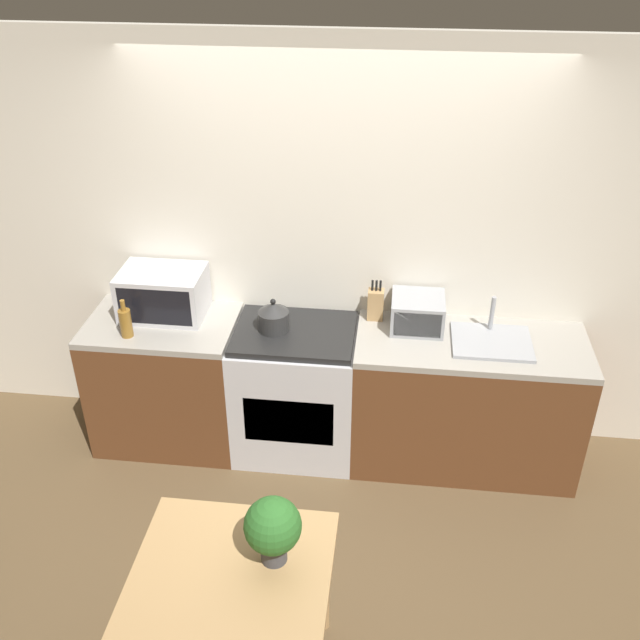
# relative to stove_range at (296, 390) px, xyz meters

# --- Properties ---
(ground_plane) EXTENTS (16.00, 16.00, 0.00)m
(ground_plane) POSITION_rel_stove_range_xyz_m (0.23, -0.63, -0.45)
(ground_plane) COLOR brown
(wall_back) EXTENTS (10.00, 0.06, 2.60)m
(wall_back) POSITION_rel_stove_range_xyz_m (0.23, 0.34, 0.85)
(wall_back) COLOR silver
(wall_back) RESTS_ON ground_plane
(counter_left_run) EXTENTS (0.93, 0.62, 0.90)m
(counter_left_run) POSITION_rel_stove_range_xyz_m (-0.85, 0.00, 0.00)
(counter_left_run) COLOR brown
(counter_left_run) RESTS_ON ground_plane
(counter_right_run) EXTENTS (1.40, 0.62, 0.90)m
(counter_right_run) POSITION_rel_stove_range_xyz_m (1.08, 0.00, 0.00)
(counter_right_run) COLOR brown
(counter_right_run) RESTS_ON ground_plane
(stove_range) EXTENTS (0.77, 0.62, 0.90)m
(stove_range) POSITION_rel_stove_range_xyz_m (0.00, 0.00, 0.00)
(stove_range) COLOR silver
(stove_range) RESTS_ON ground_plane
(kettle) EXTENTS (0.19, 0.19, 0.21)m
(kettle) POSITION_rel_stove_range_xyz_m (-0.13, 0.00, 0.54)
(kettle) COLOR #2D2D2D
(kettle) RESTS_ON stove_range
(microwave) EXTENTS (0.52, 0.36, 0.30)m
(microwave) POSITION_rel_stove_range_xyz_m (-0.85, 0.11, 0.60)
(microwave) COLOR silver
(microwave) RESTS_ON counter_left_run
(bottle) EXTENTS (0.07, 0.07, 0.25)m
(bottle) POSITION_rel_stove_range_xyz_m (-1.00, -0.17, 0.55)
(bottle) COLOR olive
(bottle) RESTS_ON counter_left_run
(knife_block) EXTENTS (0.10, 0.08, 0.27)m
(knife_block) POSITION_rel_stove_range_xyz_m (0.48, 0.21, 0.56)
(knife_block) COLOR tan
(knife_block) RESTS_ON counter_right_run
(toaster_oven) EXTENTS (0.32, 0.30, 0.20)m
(toaster_oven) POSITION_rel_stove_range_xyz_m (0.75, 0.14, 0.55)
(toaster_oven) COLOR #999BA0
(toaster_oven) RESTS_ON counter_right_run
(sink_basin) EXTENTS (0.47, 0.39, 0.24)m
(sink_basin) POSITION_rel_stove_range_xyz_m (1.19, 0.01, 0.47)
(sink_basin) COLOR #999BA0
(sink_basin) RESTS_ON counter_right_run
(dining_table) EXTENTS (0.85, 0.77, 0.75)m
(dining_table) POSITION_rel_stove_range_xyz_m (-0.02, -1.70, 0.20)
(dining_table) COLOR tan
(dining_table) RESTS_ON ground_plane
(potted_plant) EXTENTS (0.25, 0.25, 0.33)m
(potted_plant) POSITION_rel_stove_range_xyz_m (0.15, -1.61, 0.49)
(potted_plant) COLOR #424247
(potted_plant) RESTS_ON dining_table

